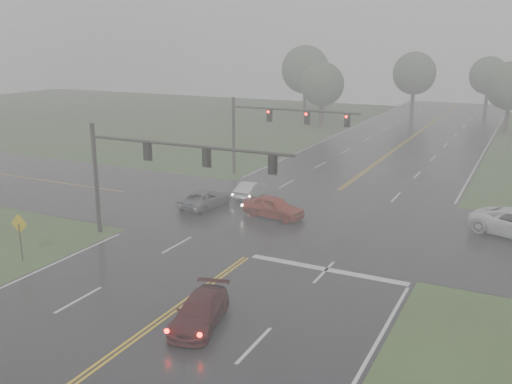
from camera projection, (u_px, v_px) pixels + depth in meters
The scene contains 15 objects.
main_road at pixel (289, 227), 36.28m from camera, with size 18.00×160.00×0.02m, color black.
cross_street at pixel (301, 218), 38.01m from camera, with size 120.00×14.00×0.02m, color black.
stop_bar at pixel (327, 270), 29.51m from camera, with size 8.50×0.50×0.01m, color silver.
sedan_maroon at pixel (200, 325), 23.84m from camera, with size 1.72×4.23×1.23m, color #3B0A0D.
sedan_red at pixel (273, 218), 38.13m from camera, with size 1.71×4.25×1.45m, color #991E0D.
sedan_silver at pixel (251, 198), 42.86m from camera, with size 1.31×3.75×1.24m, color #B7BABF.
car_grey at pixel (206, 207), 40.42m from camera, with size 2.04×4.43×1.23m, color #515358.
signal_gantry_near at pixel (150, 162), 32.41m from camera, with size 13.17×0.30×6.76m.
signal_gantry_far at pixel (270, 123), 47.83m from camera, with size 11.40×0.34×6.72m.
sign_diamond_west at pixel (19, 229), 30.37m from camera, with size 1.08×0.12×2.61m.
tree_nw_a at pixel (322, 84), 76.12m from camera, with size 5.84×5.84×8.58m.
tree_ne_a at pixel (510, 86), 70.98m from camera, with size 6.04×6.04×8.87m.
tree_n_mid at pixel (414, 73), 87.88m from camera, with size 6.57×6.57×9.66m.
tree_nw_b at pixel (305, 70), 86.29m from camera, with size 7.24×7.24×10.63m.
tree_n_far at pixel (489, 76), 90.44m from camera, with size 6.05×6.05×8.88m.
Camera 1 is at (13.40, -11.81, 11.61)m, focal length 40.00 mm.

